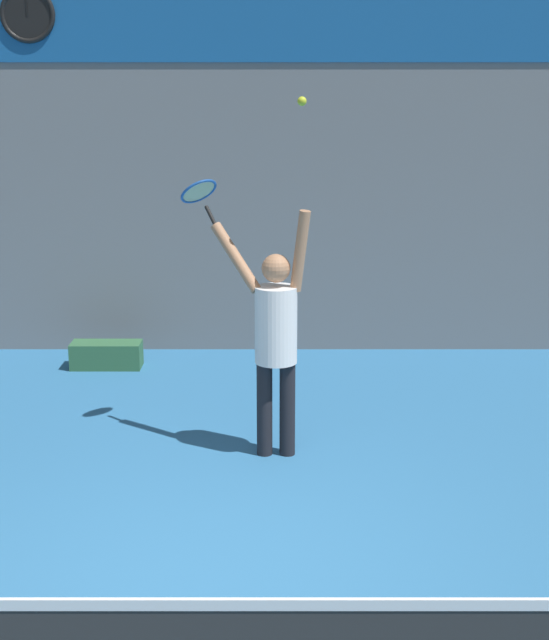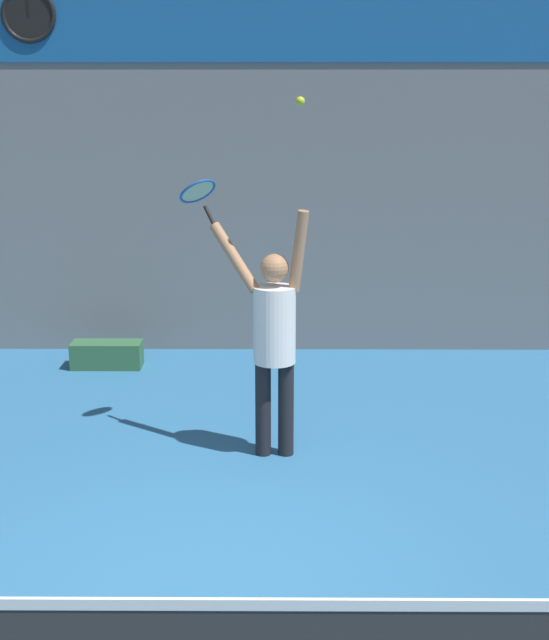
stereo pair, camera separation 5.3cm
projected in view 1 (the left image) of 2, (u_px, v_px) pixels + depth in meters
ground_plane at (197, 604)px, 5.28m from camera, size 18.00×18.00×0.00m
back_wall at (232, 132)px, 9.87m from camera, size 18.00×0.10×5.00m
sponsor_banner at (230, 15)px, 9.51m from camera, size 7.87×0.02×0.98m
scoreboard_clock at (26, 14)px, 9.48m from camera, size 0.59×0.05×0.59m
tennis_player at (274, 332)px, 7.20m from camera, size 0.84×0.50×2.05m
tennis_racket at (198, 193)px, 7.34m from camera, size 0.41×0.41×0.38m
tennis_ball at (300, 101)px, 6.64m from camera, size 0.07×0.07×0.07m
equipment_bag at (105, 355)px, 9.74m from camera, size 0.76×0.31×0.28m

